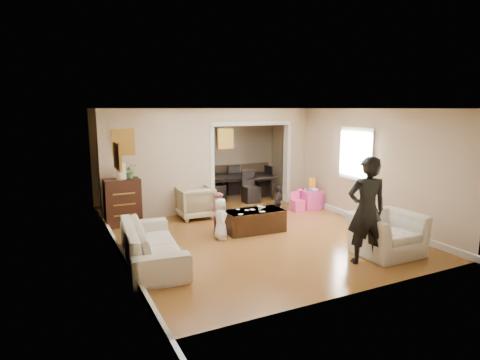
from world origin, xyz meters
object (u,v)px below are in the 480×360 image
play_table (310,199)px  child_kneel_b (219,212)px  child_toddler (278,202)px  sofa (152,243)px  adult_person (367,210)px  dining_table (241,187)px  coffee_table (254,221)px  cyan_cup (308,189)px  armchair_back (195,202)px  coffee_cup (260,208)px  child_kneel_a (221,219)px  table_lamp (121,171)px  dresser (123,202)px  armchair_front (386,234)px

play_table → child_kneel_b: 3.09m
child_toddler → sofa: bearing=-12.7°
sofa → adult_person: size_ratio=1.23×
dining_table → coffee_table: bearing=-96.5°
coffee_table → child_toddler: (1.05, 0.75, 0.15)m
cyan_cup → armchair_back: bearing=170.3°
play_table → dining_table: size_ratio=0.27×
armchair_back → dining_table: (1.93, 1.45, -0.04)m
dining_table → sofa: bearing=-118.7°
coffee_table → coffee_cup: size_ratio=11.92×
armchair_back → child_kneel_a: child_kneel_a is taller
cyan_cup → table_lamp: bearing=172.7°
dresser → adult_person: size_ratio=0.58×
dresser → table_lamp: 0.71m
play_table → child_toddler: (-1.22, -0.40, 0.14)m
armchair_front → child_toddler: size_ratio=1.49×
child_toddler → coffee_table: bearing=-0.7°
cyan_cup → child_toddler: (-1.12, -0.35, -0.14)m
armchair_back → coffee_table: 1.77m
armchair_back → child_kneel_b: bearing=95.4°
dining_table → cyan_cup: bearing=-48.4°
coffee_table → child_kneel_b: 0.79m
armchair_back → child_kneel_b: (0.06, -1.30, 0.06)m
adult_person → child_kneel_b: 3.14m
dining_table → child_kneel_b: bearing=-109.8°
dresser → child_kneel_b: bearing=-38.6°
child_kneel_b → armchair_back: bearing=-13.6°
adult_person → child_kneel_a: bearing=-34.9°
coffee_cup → child_kneel_b: child_kneel_b is taller
armchair_back → coffee_table: size_ratio=0.67×
armchair_front → armchair_back: bearing=120.6°
armchair_back → adult_person: (1.61, -3.98, 0.54)m
cyan_cup → child_kneel_b: (-2.87, -0.80, -0.09)m
coffee_table → child_kneel_a: size_ratio=1.48×
coffee_cup → child_toddler: size_ratio=0.14×
dining_table → adult_person: 5.47m
child_kneel_a → child_kneel_b: (0.15, 0.45, 0.01)m
sofa → cyan_cup: 4.92m
child_kneel_a → table_lamp: bearing=54.6°
table_lamp → adult_person: bearing=-51.1°
play_table → child_kneel_a: 3.38m
coffee_cup → child_toddler: 1.25m
sofa → armchair_front: armchair_front is taller
coffee_cup → child_toddler: (0.95, 0.80, -0.13)m
dresser → adult_person: 5.25m
child_kneel_a → armchair_front: bearing=-117.8°
dining_table → child_kneel_b: child_kneel_b is taller
coffee_table → table_lamp: bearing=145.3°
sofa → armchair_front: (3.89, -1.47, 0.04)m
armchair_back → cyan_cup: armchair_back is taller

